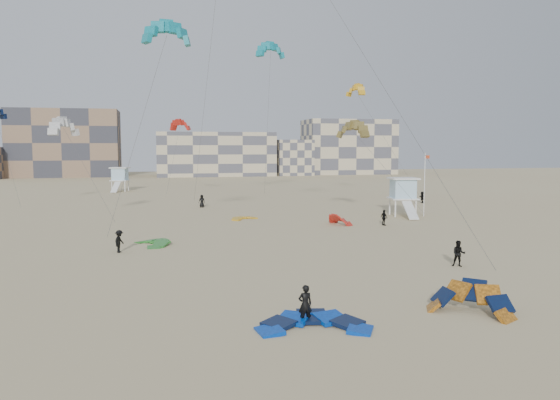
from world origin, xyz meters
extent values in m
plane|color=tan|center=(0.00, 0.00, 0.00)|extent=(320.00, 320.00, 0.00)
imported|color=black|center=(1.12, -0.16, 0.90)|extent=(0.70, 0.50, 1.81)
imported|color=black|center=(14.28, 9.14, 0.88)|extent=(1.07, 0.99, 1.76)
imported|color=black|center=(-8.31, 19.12, 0.86)|extent=(1.02, 1.28, 1.73)
imported|color=black|center=(17.11, 28.23, 0.81)|extent=(0.65, 1.02, 1.62)
imported|color=black|center=(0.18, 49.20, 0.84)|extent=(0.94, 0.74, 1.69)
imported|color=black|center=(31.50, 48.18, 0.83)|extent=(0.78, 1.60, 1.66)
cylinder|color=#3F3F3F|center=(-6.86, 21.24, 8.96)|extent=(4.93, 1.84, 15.93)
cylinder|color=#3F3F3F|center=(10.75, 13.65, 12.05)|extent=(5.30, 19.99, 22.11)
cylinder|color=#3F3F3F|center=(-11.96, 32.23, 5.44)|extent=(5.27, 6.39, 8.90)
cylinder|color=#3F3F3F|center=(0.25, 41.89, 14.24)|extent=(2.31, 12.88, 26.49)
cylinder|color=#3F3F3F|center=(18.73, 31.20, 5.37)|extent=(6.42, 4.65, 8.76)
cylinder|color=#3F3F3F|center=(27.53, 51.65, 8.55)|extent=(9.17, 2.51, 15.12)
cylinder|color=#3F3F3F|center=(-22.99, 47.54, 6.58)|extent=(3.58, 4.89, 11.17)
cylinder|color=#3F3F3F|center=(10.43, 55.96, 11.30)|extent=(0.50, 2.69, 20.61)
cylinder|color=#3F3F3F|center=(-3.11, 62.80, 6.18)|extent=(2.45, 6.20, 10.37)
cube|color=white|center=(22.42, 35.24, 2.03)|extent=(3.45, 3.45, 0.15)
cube|color=#A7CFE5|center=(22.42, 35.24, 3.19)|extent=(2.83, 2.83, 2.17)
cube|color=white|center=(22.42, 35.24, 4.37)|extent=(3.57, 3.57, 0.17)
cube|color=white|center=(22.42, 32.30, 0.98)|extent=(1.52, 3.21, 1.80)
cube|color=white|center=(-12.28, 79.14, 1.98)|extent=(3.53, 3.53, 0.15)
cube|color=#A7CFE5|center=(-12.28, 79.14, 3.12)|extent=(2.90, 2.90, 2.12)
cube|color=white|center=(-12.28, 79.14, 4.26)|extent=(3.66, 3.66, 0.17)
cube|color=white|center=(-12.28, 76.28, 0.95)|extent=(1.68, 3.17, 1.76)
cylinder|color=white|center=(24.64, 34.29, 3.66)|extent=(0.09, 0.09, 7.32)
cube|color=#BF3B19|center=(24.92, 34.29, 6.86)|extent=(0.55, 0.02, 0.37)
cube|color=#856750|center=(-30.00, 134.00, 9.00)|extent=(28.00, 14.00, 18.00)
cube|color=#C9B993|center=(10.00, 130.00, 6.00)|extent=(32.00, 16.00, 12.00)
cube|color=#C9B993|center=(50.00, 132.00, 8.00)|extent=(26.00, 14.00, 16.00)
cube|color=#C9B993|center=(32.00, 128.00, 5.00)|extent=(10.00, 10.00, 10.00)
camera|label=1|loc=(-5.18, -23.44, 8.00)|focal=35.00mm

